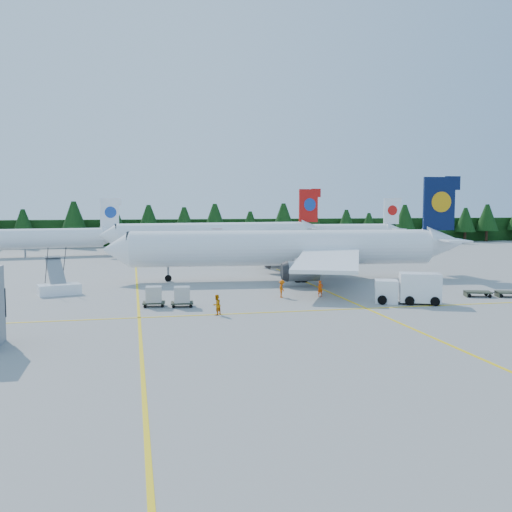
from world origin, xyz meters
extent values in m
plane|color=gray|center=(0.00, 0.00, 0.00)|extent=(320.00, 320.00, 0.00)
cube|color=yellow|center=(-14.00, 20.00, 0.01)|extent=(0.25, 120.00, 0.01)
cube|color=yellow|center=(6.00, 20.00, 0.01)|extent=(0.25, 120.00, 0.01)
cube|color=yellow|center=(0.00, -6.00, 0.01)|extent=(80.00, 0.25, 0.01)
cube|color=black|center=(0.00, 82.00, 3.00)|extent=(220.00, 4.00, 6.00)
cylinder|color=white|center=(3.92, 15.18, 3.96)|extent=(37.61, 7.38, 4.40)
cone|color=white|center=(-16.25, 16.80, 3.96)|extent=(3.42, 4.63, 4.40)
cube|color=#071237|center=(24.19, 13.55, 9.45)|extent=(4.19, 0.72, 6.82)
cube|color=white|center=(7.95, 24.23, 3.30)|extent=(10.24, 17.57, 1.25)
cylinder|color=gray|center=(5.52, 21.45, 1.76)|extent=(3.91, 2.60, 2.31)
cube|color=white|center=(6.45, 5.60, 3.30)|extent=(12.42, 17.76, 1.25)
cylinder|color=gray|center=(4.50, 8.74, 1.76)|extent=(3.91, 2.60, 2.31)
cylinder|color=gray|center=(-10.24, 16.32, 0.93)|extent=(0.26, 0.26, 1.87)
cylinder|color=white|center=(0.80, 54.13, 3.85)|extent=(36.59, 9.53, 4.28)
cone|color=white|center=(-18.66, 51.26, 3.85)|extent=(3.59, 4.67, 4.28)
cube|color=red|center=(20.37, 57.02, 9.20)|extent=(4.07, 0.96, 6.63)
cube|color=white|center=(2.65, 63.59, 3.21)|extent=(12.87, 17.22, 1.21)
cylinder|color=gray|center=(0.95, 60.42, 1.71)|extent=(3.92, 2.75, 2.25)
cube|color=white|center=(5.30, 45.61, 3.21)|extent=(9.01, 16.88, 1.21)
cylinder|color=gray|center=(2.76, 48.15, 1.71)|extent=(3.92, 2.75, 2.25)
cylinder|color=gray|center=(-12.87, 52.12, 0.91)|extent=(0.26, 0.26, 1.82)
cylinder|color=white|center=(-35.07, 54.87, 3.26)|extent=(30.94, 8.36, 3.62)
cube|color=white|center=(-18.54, 57.47, 7.78)|extent=(3.44, 0.85, 5.61)
cylinder|color=white|center=(24.79, 64.91, 3.34)|extent=(31.65, 4.72, 3.71)
cone|color=white|center=(7.72, 65.46, 3.34)|extent=(2.72, 3.79, 3.71)
cube|color=white|center=(41.95, 64.36, 7.98)|extent=(3.53, 0.44, 5.75)
cylinder|color=gray|center=(12.81, 65.29, 0.74)|extent=(0.22, 0.22, 1.48)
cube|color=white|center=(-21.93, 8.25, 0.54)|extent=(4.60, 3.25, 1.09)
cube|color=gray|center=(-22.48, 10.15, 2.28)|extent=(2.62, 4.24, 2.94)
cube|color=gray|center=(-23.04, 12.06, 3.62)|extent=(2.04, 1.64, 0.12)
cube|color=white|center=(9.05, -3.54, 1.08)|extent=(2.68, 2.68, 2.17)
cube|color=black|center=(9.05, -3.54, 1.60)|extent=(2.36, 2.47, 0.93)
cube|color=white|center=(11.93, -4.68, 1.55)|extent=(4.29, 3.48, 2.68)
cube|color=#313426|center=(19.75, -2.13, 0.47)|extent=(2.88, 2.28, 0.15)
cube|color=#313426|center=(22.80, -2.92, 0.47)|extent=(2.88, 2.28, 0.15)
cube|color=#313426|center=(-12.60, -0.91, 0.37)|extent=(2.13, 1.71, 0.13)
cube|color=#ABAEB0|center=(-12.60, -0.91, 1.14)|extent=(1.52, 1.48, 1.42)
cube|color=#313426|center=(-10.09, -1.57, 0.37)|extent=(2.13, 1.71, 0.13)
cube|color=#ABAEB0|center=(-10.09, -1.57, 1.14)|extent=(1.52, 1.48, 1.42)
imported|color=#FD4C05|center=(4.15, 1.38, 0.81)|extent=(0.66, 0.51, 1.63)
imported|color=orange|center=(-7.58, -6.16, 0.87)|extent=(1.07, 1.05, 1.74)
imported|color=#E75A04|center=(0.15, 1.51, 0.89)|extent=(0.79, 0.88, 1.78)
camera|label=1|loc=(-14.41, -53.23, 9.21)|focal=40.00mm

